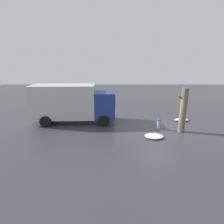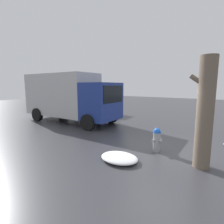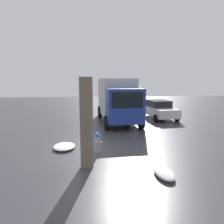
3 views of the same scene
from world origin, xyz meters
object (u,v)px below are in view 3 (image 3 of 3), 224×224
fire_hydrant (97,142)px  pedestrian (128,113)px  parked_car (159,109)px  delivery_truck (117,98)px  tree_trunk (86,123)px

fire_hydrant → pedestrian: size_ratio=0.50×
pedestrian → parked_car: bearing=27.1°
fire_hydrant → delivery_truck: bearing=-177.8°
fire_hydrant → parked_car: bearing=161.9°
fire_hydrant → parked_car: parked_car is taller
fire_hydrant → tree_trunk: size_ratio=0.28×
parked_car → fire_hydrant: bearing=49.7°
tree_trunk → pedestrian: bearing=-22.9°
pedestrian → fire_hydrant: bearing=-131.7°
fire_hydrant → tree_trunk: 2.01m
delivery_truck → pedestrian: (-2.22, -0.42, -0.76)m
delivery_truck → parked_car: 3.74m
delivery_truck → tree_trunk: bearing=73.0°
tree_trunk → delivery_truck: tree_trunk is taller
fire_hydrant → tree_trunk: (-1.57, 0.42, 1.19)m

